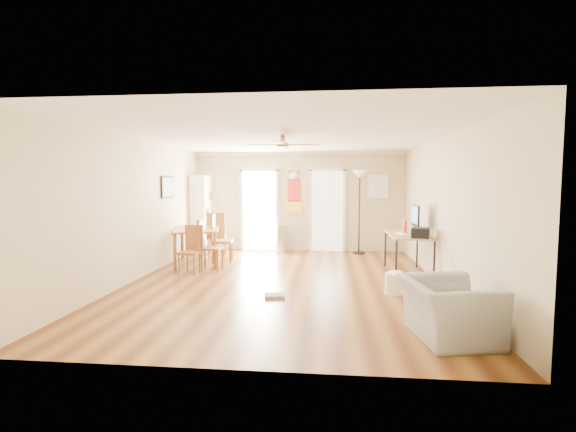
# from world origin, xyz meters

# --- Properties ---
(floor) EXTENTS (7.00, 7.00, 0.00)m
(floor) POSITION_xyz_m (0.00, 0.00, 0.00)
(floor) COLOR brown
(floor) RESTS_ON ground
(ceiling) EXTENTS (5.50, 7.00, 0.00)m
(ceiling) POSITION_xyz_m (0.00, 0.00, 2.60)
(ceiling) COLOR silver
(ceiling) RESTS_ON floor
(wall_back) EXTENTS (5.50, 0.04, 2.60)m
(wall_back) POSITION_xyz_m (0.00, 3.50, 1.30)
(wall_back) COLOR beige
(wall_back) RESTS_ON floor
(wall_front) EXTENTS (5.50, 0.04, 2.60)m
(wall_front) POSITION_xyz_m (0.00, -3.50, 1.30)
(wall_front) COLOR beige
(wall_front) RESTS_ON floor
(wall_left) EXTENTS (0.04, 7.00, 2.60)m
(wall_left) POSITION_xyz_m (-2.75, 0.00, 1.30)
(wall_left) COLOR beige
(wall_left) RESTS_ON floor
(wall_right) EXTENTS (0.04, 7.00, 2.60)m
(wall_right) POSITION_xyz_m (2.75, 0.00, 1.30)
(wall_right) COLOR beige
(wall_right) RESTS_ON floor
(crown_molding) EXTENTS (5.50, 7.00, 0.08)m
(crown_molding) POSITION_xyz_m (0.00, 0.00, 2.56)
(crown_molding) COLOR white
(crown_molding) RESTS_ON wall_back
(kitchen_doorway) EXTENTS (0.90, 0.10, 2.10)m
(kitchen_doorway) POSITION_xyz_m (-1.05, 3.48, 1.05)
(kitchen_doorway) COLOR white
(kitchen_doorway) RESTS_ON wall_back
(bathroom_doorway) EXTENTS (0.80, 0.10, 2.10)m
(bathroom_doorway) POSITION_xyz_m (0.75, 3.48, 1.05)
(bathroom_doorway) COLOR white
(bathroom_doorway) RESTS_ON wall_back
(wall_decal) EXTENTS (0.46, 0.03, 1.10)m
(wall_decal) POSITION_xyz_m (-0.13, 3.48, 1.55)
(wall_decal) COLOR red
(wall_decal) RESTS_ON wall_back
(ac_grille) EXTENTS (0.50, 0.04, 0.60)m
(ac_grille) POSITION_xyz_m (2.05, 3.47, 1.70)
(ac_grille) COLOR white
(ac_grille) RESTS_ON wall_back
(framed_poster) EXTENTS (0.04, 0.66, 0.48)m
(framed_poster) POSITION_xyz_m (-2.73, 1.40, 1.70)
(framed_poster) COLOR black
(framed_poster) RESTS_ON wall_left
(ceiling_fan) EXTENTS (1.24, 1.24, 0.20)m
(ceiling_fan) POSITION_xyz_m (0.00, -0.30, 2.43)
(ceiling_fan) COLOR #593819
(ceiling_fan) RESTS_ON ceiling
(bookshelf) EXTENTS (0.57, 0.95, 1.98)m
(bookshelf) POSITION_xyz_m (-2.53, 3.23, 0.99)
(bookshelf) COLOR white
(bookshelf) RESTS_ON floor
(dining_table) EXTENTS (1.28, 1.74, 0.78)m
(dining_table) POSITION_xyz_m (-2.15, 1.63, 0.39)
(dining_table) COLOR #A66435
(dining_table) RESTS_ON floor
(dining_chair_right_a) EXTENTS (0.49, 0.49, 1.07)m
(dining_chair_right_a) POSITION_xyz_m (-1.60, 1.71, 0.54)
(dining_chair_right_a) COLOR #A57535
(dining_chair_right_a) RESTS_ON floor
(dining_chair_right_b) EXTENTS (0.43, 0.43, 1.04)m
(dining_chair_right_b) POSITION_xyz_m (-1.60, 0.81, 0.52)
(dining_chair_right_b) COLOR #A76936
(dining_chair_right_b) RESTS_ON floor
(dining_chair_near) EXTENTS (0.44, 0.44, 0.94)m
(dining_chair_near) POSITION_xyz_m (-1.93, 0.51, 0.47)
(dining_chair_near) COLOR #A05F33
(dining_chair_near) RESTS_ON floor
(dining_chair_far) EXTENTS (0.50, 0.50, 1.07)m
(dining_chair_far) POSITION_xyz_m (-1.93, 2.44, 0.53)
(dining_chair_far) COLOR #A97936
(dining_chair_far) RESTS_ON floor
(trash_can) EXTENTS (0.41, 0.41, 0.72)m
(trash_can) POSITION_xyz_m (-0.42, 3.19, 0.36)
(trash_can) COLOR silver
(trash_can) RESTS_ON floor
(torchiere_lamp) EXTENTS (0.44, 0.44, 2.11)m
(torchiere_lamp) POSITION_xyz_m (1.56, 3.20, 1.06)
(torchiere_lamp) COLOR black
(torchiere_lamp) RESTS_ON floor
(computer_desk) EXTENTS (0.74, 1.49, 0.80)m
(computer_desk) POSITION_xyz_m (2.33, 0.87, 0.40)
(computer_desk) COLOR tan
(computer_desk) RESTS_ON floor
(imac) EXTENTS (0.25, 0.60, 0.56)m
(imac) POSITION_xyz_m (2.47, 0.91, 1.08)
(imac) COLOR black
(imac) RESTS_ON computer_desk
(keyboard) EXTENTS (0.19, 0.41, 0.01)m
(keyboard) POSITION_xyz_m (2.20, 0.81, 0.80)
(keyboard) COLOR white
(keyboard) RESTS_ON computer_desk
(printer) EXTENTS (0.39, 0.43, 0.18)m
(printer) POSITION_xyz_m (2.45, 0.34, 0.89)
(printer) COLOR black
(printer) RESTS_ON computer_desk
(orange_bottle) EXTENTS (0.08, 0.08, 0.25)m
(orange_bottle) POSITION_xyz_m (2.30, 1.07, 0.92)
(orange_bottle) COLOR #EF4015
(orange_bottle) RESTS_ON computer_desk
(wastebasket_a) EXTENTS (0.26, 0.26, 0.27)m
(wastebasket_a) POSITION_xyz_m (1.93, -0.19, 0.14)
(wastebasket_a) COLOR white
(wastebasket_a) RESTS_ON floor
(wastebasket_b) EXTENTS (0.36, 0.36, 0.33)m
(wastebasket_b) POSITION_xyz_m (1.84, -0.60, 0.17)
(wastebasket_b) COLOR white
(wastebasket_b) RESTS_ON floor
(floor_cloth) EXTENTS (0.35, 0.30, 0.04)m
(floor_cloth) POSITION_xyz_m (-0.05, -0.99, 0.02)
(floor_cloth) COLOR gray
(floor_cloth) RESTS_ON floor
(armchair) EXTENTS (1.06, 1.16, 0.67)m
(armchair) POSITION_xyz_m (2.15, -2.48, 0.34)
(armchair) COLOR gray
(armchair) RESTS_ON floor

